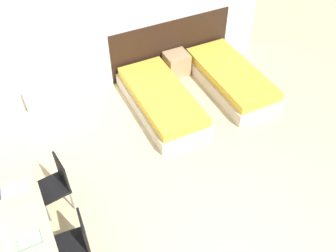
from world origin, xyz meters
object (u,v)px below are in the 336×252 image
at_px(chair_near_notebook, 75,242).
at_px(bed_near_window, 161,101).
at_px(nightstand, 176,64).
at_px(laptop, 9,188).
at_px(chair_near_laptop, 55,183).
at_px(bed_near_door, 231,78).

bearing_deg(chair_near_notebook, bed_near_window, 49.69).
height_order(nightstand, laptop, laptop).
bearing_deg(chair_near_laptop, laptop, -179.33).
distance_m(chair_near_laptop, laptop, 0.61).
bearing_deg(laptop, nightstand, 37.09).
bearing_deg(chair_near_notebook, chair_near_laptop, 94.70).
xyz_separation_m(nightstand, chair_near_laptop, (-2.85, -2.01, 0.25)).
distance_m(bed_near_window, chair_near_laptop, 2.45).
xyz_separation_m(nightstand, laptop, (-3.38, -2.09, 0.57)).
xyz_separation_m(chair_near_laptop, laptop, (-0.52, -0.08, 0.31)).
bearing_deg(bed_near_window, nightstand, 48.76).
distance_m(chair_near_laptop, chair_near_notebook, 0.94).
height_order(nightstand, chair_near_laptop, chair_near_laptop).
distance_m(bed_near_door, laptop, 4.33).
distance_m(bed_near_window, bed_near_door, 1.45).
distance_m(bed_near_window, nightstand, 1.10).
relative_size(chair_near_laptop, laptop, 2.51).
height_order(chair_near_notebook, laptop, laptop).
height_order(bed_near_door, chair_near_laptop, chair_near_laptop).
distance_m(nightstand, laptop, 4.01).
bearing_deg(chair_near_notebook, laptop, 125.80).
xyz_separation_m(bed_near_window, laptop, (-2.65, -1.26, 0.60)).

